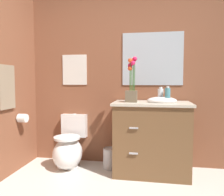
{
  "coord_description": "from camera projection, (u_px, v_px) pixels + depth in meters",
  "views": [
    {
      "loc": [
        0.17,
        -1.43,
        1.16
      ],
      "look_at": [
        -0.3,
        1.32,
        0.95
      ],
      "focal_mm": 36.23,
      "sensor_mm": 36.0,
      "label": 1
    }
  ],
  "objects": [
    {
      "name": "wall_back",
      "position": [
        153.0,
        74.0,
        3.06
      ],
      "size": [
        4.72,
        0.05,
        2.5
      ],
      "primitive_type": "cube",
      "color": "brown",
      "rests_on": "ground_plane"
    },
    {
      "name": "lotion_bottle",
      "position": [
        161.0,
        95.0,
        2.77
      ],
      "size": [
        0.07,
        0.07,
        0.19
      ],
      "color": "white",
      "rests_on": "vanity_cabinet"
    },
    {
      "name": "toilet",
      "position": [
        69.0,
        149.0,
        3.03
      ],
      "size": [
        0.38,
        0.59,
        0.69
      ],
      "color": "white",
      "rests_on": "ground_plane"
    },
    {
      "name": "wall_poster",
      "position": [
        75.0,
        70.0,
        3.21
      ],
      "size": [
        0.35,
        0.01,
        0.42
      ],
      "primitive_type": "cube",
      "color": "silver"
    },
    {
      "name": "toilet_paper_roll",
      "position": [
        23.0,
        118.0,
        2.9
      ],
      "size": [
        0.11,
        0.11,
        0.11
      ],
      "primitive_type": "cylinder",
      "rotation": [
        0.0,
        1.57,
        0.0
      ],
      "color": "white"
    },
    {
      "name": "trash_bin",
      "position": [
        110.0,
        158.0,
        2.99
      ],
      "size": [
        0.18,
        0.18,
        0.27
      ],
      "color": "#B7B7BC",
      "rests_on": "ground_plane"
    },
    {
      "name": "flower_vase",
      "position": [
        132.0,
        86.0,
        2.77
      ],
      "size": [
        0.14,
        0.14,
        0.56
      ],
      "color": "brown",
      "rests_on": "vanity_cabinet"
    },
    {
      "name": "vanity_cabinet",
      "position": [
        152.0,
        137.0,
        2.8
      ],
      "size": [
        0.94,
        0.56,
        1.08
      ],
      "color": "brown",
      "rests_on": "ground_plane"
    },
    {
      "name": "hanging_towel",
      "position": [
        7.0,
        87.0,
        2.65
      ],
      "size": [
        0.03,
        0.28,
        0.52
      ],
      "primitive_type": "cube",
      "color": "gray"
    },
    {
      "name": "wall_mirror",
      "position": [
        152.0,
        59.0,
        3.02
      ],
      "size": [
        0.8,
        0.01,
        0.7
      ],
      "primitive_type": "cube",
      "color": "#B2BCC6"
    },
    {
      "name": "soap_bottle",
      "position": [
        168.0,
        95.0,
        2.69
      ],
      "size": [
        0.07,
        0.07,
        0.2
      ],
      "color": "teal",
      "rests_on": "vanity_cabinet"
    }
  ]
}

